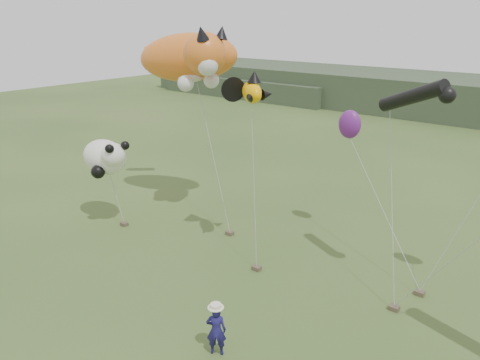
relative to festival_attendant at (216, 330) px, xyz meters
The scene contains 8 objects.
ground 1.22m from the festival_attendant, 165.14° to the left, with size 120.00×120.00×0.00m, color #385123.
headland 45.09m from the festival_attendant, 95.01° to the left, with size 90.00×13.00×4.00m.
festival_attendant is the anchor object (origin of this frame).
sandbag_anchors 6.27m from the festival_attendant, 108.72° to the left, with size 14.51×3.43×0.18m.
cat_kite 14.43m from the festival_attendant, 136.79° to the left, with size 7.30×4.39×3.13m.
fish_kite 9.54m from the festival_attendant, 121.07° to the left, with size 2.86×1.89×1.37m.
panda_kite 12.22m from the festival_attendant, 159.15° to the left, with size 3.12×2.02×1.94m.
misc_kites 11.25m from the festival_attendant, 78.72° to the left, with size 8.00×2.19×1.96m.
Camera 1 is at (9.15, -9.41, 10.25)m, focal length 35.00 mm.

